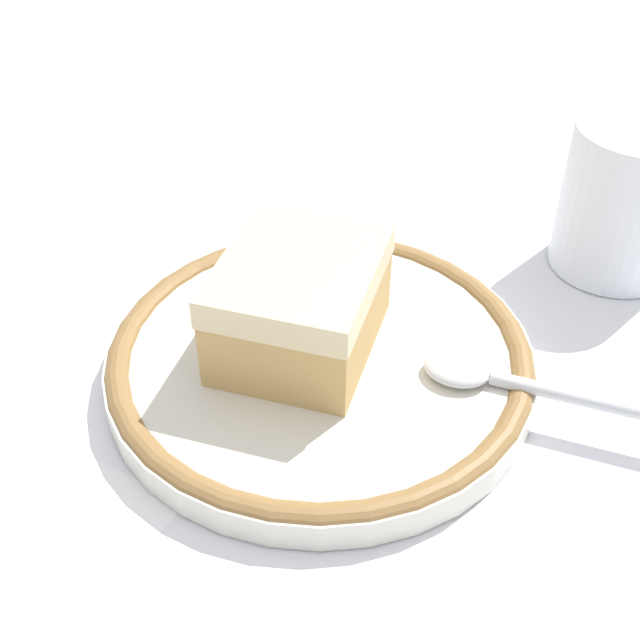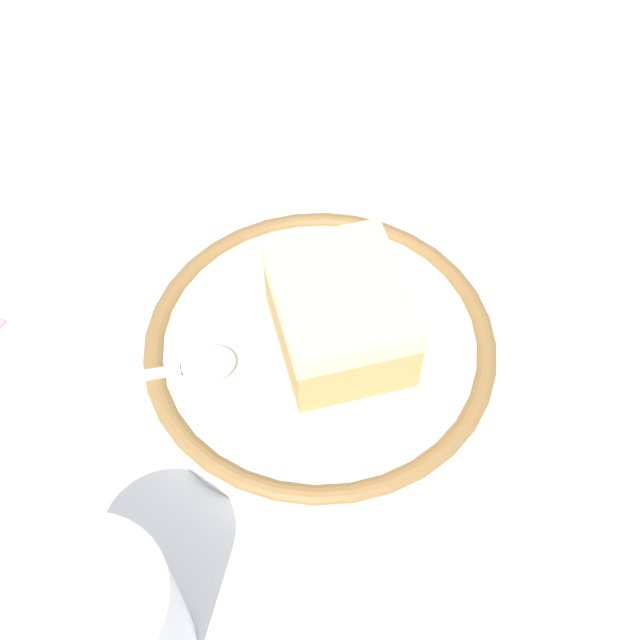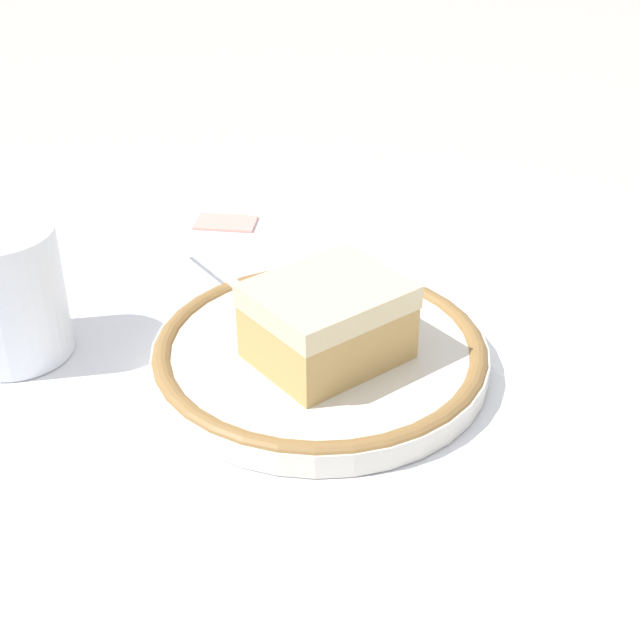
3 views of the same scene
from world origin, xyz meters
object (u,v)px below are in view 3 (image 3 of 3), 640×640
at_px(spoon, 235,283).
at_px(sugar_packet, 225,220).
at_px(cake_slice, 328,321).
at_px(cup, 8,301).
at_px(napkin, 588,355).
at_px(plate, 320,354).

distance_m(spoon, sugar_packet, 0.14).
distance_m(cake_slice, sugar_packet, 0.24).
xyz_separation_m(cake_slice, spoon, (0.08, -0.07, -0.02)).
height_order(cup, napkin, cup).
bearing_deg(cup, napkin, -168.49).
height_order(spoon, napkin, spoon).
relative_size(cake_slice, cup, 1.29).
bearing_deg(cup, plate, -172.86).
bearing_deg(napkin, plate, 16.51).
relative_size(cake_slice, sugar_packet, 2.27).
bearing_deg(spoon, plate, 141.36).
distance_m(plate, napkin, 0.17).
height_order(plate, spoon, spoon).
bearing_deg(sugar_packet, cake_slice, 123.28).
relative_size(spoon, napkin, 0.90).
xyz_separation_m(spoon, sugar_packet, (0.05, -0.13, -0.02)).
height_order(spoon, sugar_packet, spoon).
relative_size(cup, sugar_packet, 1.76).
xyz_separation_m(plate, sugar_packet, (0.12, -0.19, -0.01)).
bearing_deg(spoon, napkin, 177.67).
height_order(plate, cake_slice, cake_slice).
distance_m(plate, cup, 0.20).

